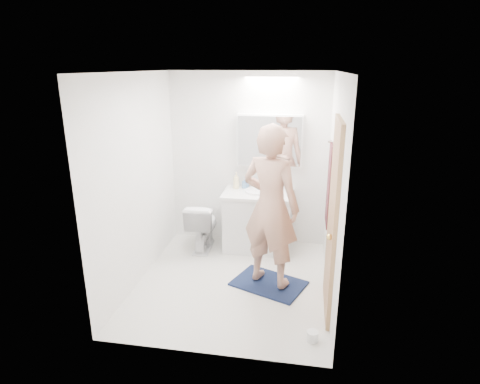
% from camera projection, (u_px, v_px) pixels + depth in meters
% --- Properties ---
extents(floor, '(2.50, 2.50, 0.00)m').
position_uv_depth(floor, '(232.00, 282.00, 4.72)').
color(floor, silver).
rests_on(floor, ground).
extents(ceiling, '(2.50, 2.50, 0.00)m').
position_uv_depth(ceiling, '(231.00, 72.00, 3.99)').
color(ceiling, white).
rests_on(ceiling, floor).
extents(wall_back, '(2.50, 0.00, 2.50)m').
position_uv_depth(wall_back, '(248.00, 160.00, 5.53)').
color(wall_back, white).
rests_on(wall_back, floor).
extents(wall_front, '(2.50, 0.00, 2.50)m').
position_uv_depth(wall_front, '(203.00, 230.00, 3.18)').
color(wall_front, white).
rests_on(wall_front, floor).
extents(wall_left, '(0.00, 2.50, 2.50)m').
position_uv_depth(wall_left, '(137.00, 181.00, 4.53)').
color(wall_left, white).
rests_on(wall_left, floor).
extents(wall_right, '(0.00, 2.50, 2.50)m').
position_uv_depth(wall_right, '(334.00, 191.00, 4.18)').
color(wall_right, white).
rests_on(wall_right, floor).
extents(vanity_cabinet, '(0.90, 0.55, 0.78)m').
position_uv_depth(vanity_cabinet, '(258.00, 222.00, 5.48)').
color(vanity_cabinet, silver).
rests_on(vanity_cabinet, floor).
extents(countertop, '(0.95, 0.58, 0.04)m').
position_uv_depth(countertop, '(258.00, 194.00, 5.35)').
color(countertop, white).
rests_on(countertop, vanity_cabinet).
extents(sink_basin, '(0.36, 0.36, 0.03)m').
position_uv_depth(sink_basin, '(258.00, 191.00, 5.37)').
color(sink_basin, white).
rests_on(sink_basin, countertop).
extents(faucet, '(0.02, 0.02, 0.16)m').
position_uv_depth(faucet, '(260.00, 183.00, 5.53)').
color(faucet, silver).
rests_on(faucet, countertop).
extents(medicine_cabinet, '(0.88, 0.14, 0.70)m').
position_uv_depth(medicine_cabinet, '(270.00, 140.00, 5.32)').
color(medicine_cabinet, white).
rests_on(medicine_cabinet, wall_back).
extents(mirror_panel, '(0.84, 0.01, 0.66)m').
position_uv_depth(mirror_panel, '(269.00, 141.00, 5.25)').
color(mirror_panel, silver).
rests_on(mirror_panel, medicine_cabinet).
extents(toilet, '(0.40, 0.68, 0.68)m').
position_uv_depth(toilet, '(203.00, 225.00, 5.51)').
color(toilet, white).
rests_on(toilet, floor).
extents(bath_rug, '(0.95, 0.81, 0.02)m').
position_uv_depth(bath_rug, '(269.00, 283.00, 4.66)').
color(bath_rug, '#131D3E').
rests_on(bath_rug, floor).
extents(person, '(0.79, 0.66, 1.85)m').
position_uv_depth(person, '(271.00, 207.00, 4.37)').
color(person, tan).
rests_on(person, bath_rug).
extents(door, '(0.04, 0.80, 2.00)m').
position_uv_depth(door, '(333.00, 220.00, 3.92)').
color(door, tan).
rests_on(door, wall_right).
extents(door_knob, '(0.06, 0.06, 0.06)m').
position_uv_depth(door_knob, '(329.00, 237.00, 3.66)').
color(door_knob, gold).
rests_on(door_knob, door).
extents(towel, '(0.02, 0.42, 1.00)m').
position_uv_depth(towel, '(329.00, 185.00, 4.73)').
color(towel, black).
rests_on(towel, wall_right).
extents(towel_hook, '(0.07, 0.02, 0.02)m').
position_uv_depth(towel_hook, '(331.00, 142.00, 4.57)').
color(towel_hook, silver).
rests_on(towel_hook, wall_right).
extents(soap_bottle_a, '(0.11, 0.11, 0.23)m').
position_uv_depth(soap_bottle_a, '(236.00, 180.00, 5.51)').
color(soap_bottle_a, beige).
rests_on(soap_bottle_a, countertop).
extents(soap_bottle_b, '(0.10, 0.10, 0.16)m').
position_uv_depth(soap_bottle_b, '(246.00, 183.00, 5.52)').
color(soap_bottle_b, '#5784BC').
rests_on(soap_bottle_b, countertop).
extents(toothbrush_cup, '(0.12, 0.12, 0.09)m').
position_uv_depth(toothbrush_cup, '(273.00, 187.00, 5.46)').
color(toothbrush_cup, '#3A40AF').
rests_on(toothbrush_cup, countertop).
extents(toilet_paper_roll, '(0.11, 0.11, 0.10)m').
position_uv_depth(toilet_paper_roll, '(312.00, 336.00, 3.70)').
color(toilet_paper_roll, white).
rests_on(toilet_paper_roll, floor).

